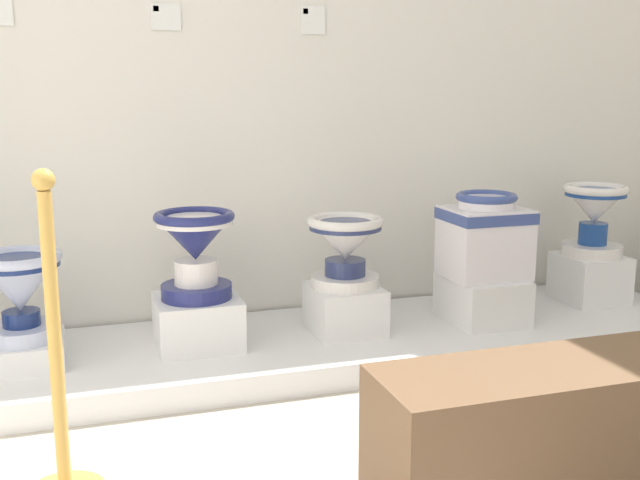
# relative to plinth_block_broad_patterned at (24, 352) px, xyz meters

# --- Properties ---
(display_platform) EXTENTS (3.42, 0.83, 0.11)m
(display_platform) POSITION_rel_plinth_block_broad_patterned_xyz_m (1.35, 0.00, -0.11)
(display_platform) COLOR white
(display_platform) RESTS_ON ground_plane
(plinth_block_broad_patterned) EXTENTS (0.31, 0.32, 0.10)m
(plinth_block_broad_patterned) POSITION_rel_plinth_block_broad_patterned_xyz_m (0.00, 0.00, 0.00)
(plinth_block_broad_patterned) COLOR white
(plinth_block_broad_patterned) RESTS_ON display_platform
(antique_toilet_broad_patterned) EXTENTS (0.34, 0.34, 0.35)m
(antique_toilet_broad_patterned) POSITION_rel_plinth_block_broad_patterned_xyz_m (0.00, 0.00, 0.27)
(antique_toilet_broad_patterned) COLOR silver
(antique_toilet_broad_patterned) RESTS_ON plinth_block_broad_patterned
(plinth_block_rightmost) EXTENTS (0.35, 0.34, 0.21)m
(plinth_block_rightmost) POSITION_rel_plinth_block_broad_patterned_xyz_m (0.69, 0.01, 0.05)
(plinth_block_rightmost) COLOR white
(plinth_block_rightmost) RESTS_ON display_platform
(antique_toilet_rightmost) EXTENTS (0.33, 0.33, 0.37)m
(antique_toilet_rightmost) POSITION_rel_plinth_block_broad_patterned_xyz_m (0.69, 0.01, 0.39)
(antique_toilet_rightmost) COLOR navy
(antique_toilet_rightmost) RESTS_ON plinth_block_rightmost
(plinth_block_slender_white) EXTENTS (0.30, 0.33, 0.21)m
(plinth_block_slender_white) POSITION_rel_plinth_block_broad_patterned_xyz_m (1.35, 0.00, 0.05)
(plinth_block_slender_white) COLOR white
(plinth_block_slender_white) RESTS_ON display_platform
(antique_toilet_slender_white) EXTENTS (0.34, 0.34, 0.31)m
(antique_toilet_slender_white) POSITION_rel_plinth_block_broad_patterned_xyz_m (1.35, 0.00, 0.35)
(antique_toilet_slender_white) COLOR white
(antique_toilet_slender_white) RESTS_ON plinth_block_slender_white
(plinth_block_tall_cobalt) EXTENTS (0.32, 0.38, 0.21)m
(plinth_block_tall_cobalt) POSITION_rel_plinth_block_broad_patterned_xyz_m (2.01, -0.04, 0.06)
(plinth_block_tall_cobalt) COLOR white
(plinth_block_tall_cobalt) RESTS_ON display_platform
(antique_toilet_tall_cobalt) EXTENTS (0.36, 0.32, 0.39)m
(antique_toilet_tall_cobalt) POSITION_rel_plinth_block_broad_patterned_xyz_m (2.01, -0.04, 0.36)
(antique_toilet_tall_cobalt) COLOR white
(antique_toilet_tall_cobalt) RESTS_ON plinth_block_tall_cobalt
(plinth_block_pale_glazed) EXTENTS (0.30, 0.31, 0.24)m
(plinth_block_pale_glazed) POSITION_rel_plinth_block_broad_patterned_xyz_m (2.71, 0.09, 0.07)
(plinth_block_pale_glazed) COLOR white
(plinth_block_pale_glazed) RESTS_ON display_platform
(antique_toilet_pale_glazed) EXTENTS (0.32, 0.32, 0.36)m
(antique_toilet_pale_glazed) POSITION_rel_plinth_block_broad_patterned_xyz_m (2.71, 0.09, 0.41)
(antique_toilet_pale_glazed) COLOR white
(antique_toilet_pale_glazed) RESTS_ON plinth_block_pale_glazed
(info_placard_second) EXTENTS (0.13, 0.01, 0.11)m
(info_placard_second) POSITION_rel_plinth_block_broad_patterned_xyz_m (0.66, 0.43, 1.33)
(info_placard_second) COLOR white
(info_placard_third) EXTENTS (0.12, 0.01, 0.13)m
(info_placard_third) POSITION_rel_plinth_block_broad_patterned_xyz_m (1.34, 0.43, 1.33)
(info_placard_third) COLOR white
(stanchion_post_near_left) EXTENTS (0.23, 0.23, 0.97)m
(stanchion_post_near_left) POSITION_rel_plinth_block_broad_patterned_xyz_m (0.15, -0.90, 0.15)
(stanchion_post_near_left) COLOR gold
(stanchion_post_near_left) RESTS_ON ground_plane
(museum_bench) EXTENTS (1.18, 0.36, 0.40)m
(museum_bench) POSITION_rel_plinth_block_broad_patterned_xyz_m (1.58, -1.31, 0.04)
(museum_bench) COLOR brown
(museum_bench) RESTS_ON ground_plane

